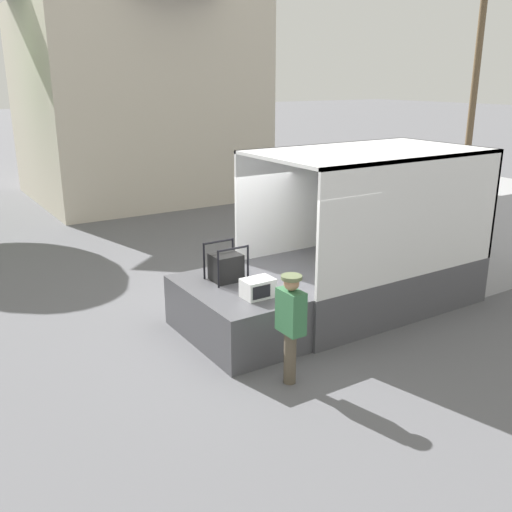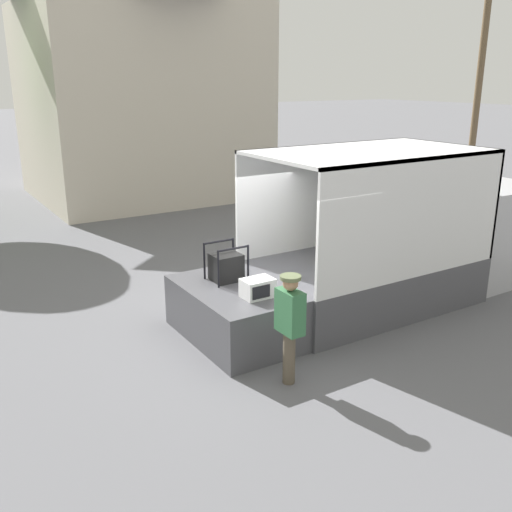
% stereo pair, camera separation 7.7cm
% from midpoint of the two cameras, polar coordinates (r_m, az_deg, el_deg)
% --- Properties ---
extents(ground_plane, '(160.00, 160.00, 0.00)m').
position_cam_midpoint_polar(ground_plane, '(10.20, 1.79, -7.09)').
color(ground_plane, slate).
extents(box_truck, '(6.42, 2.49, 2.98)m').
position_cam_midpoint_polar(box_truck, '(12.19, 16.30, 0.82)').
color(box_truck, '#B2B2B7').
rests_on(box_truck, ground).
extents(tailgate_deck, '(1.50, 2.36, 0.90)m').
position_cam_midpoint_polar(tailgate_deck, '(9.65, -1.92, -5.65)').
color(tailgate_deck, '#4C4C51').
rests_on(tailgate_deck, ground).
extents(microwave, '(0.50, 0.37, 0.30)m').
position_cam_midpoint_polar(microwave, '(9.02, 0.42, -3.22)').
color(microwave, white).
rests_on(microwave, tailgate_deck).
extents(portable_generator, '(0.61, 0.54, 0.65)m').
position_cam_midpoint_polar(portable_generator, '(9.76, -2.69, -1.05)').
color(portable_generator, black).
rests_on(portable_generator, tailgate_deck).
extents(worker_person, '(0.30, 0.44, 1.64)m').
position_cam_midpoint_polar(worker_person, '(8.04, 3.67, -6.28)').
color(worker_person, brown).
rests_on(worker_person, ground).
extents(house_backdrop, '(7.91, 7.01, 9.06)m').
position_cam_midpoint_polar(house_backdrop, '(21.79, -11.57, 18.12)').
color(house_backdrop, beige).
rests_on(house_backdrop, ground).
extents(utility_pole, '(1.80, 0.28, 7.99)m').
position_cam_midpoint_polar(utility_pole, '(25.74, 21.53, 16.11)').
color(utility_pole, brown).
rests_on(utility_pole, ground).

